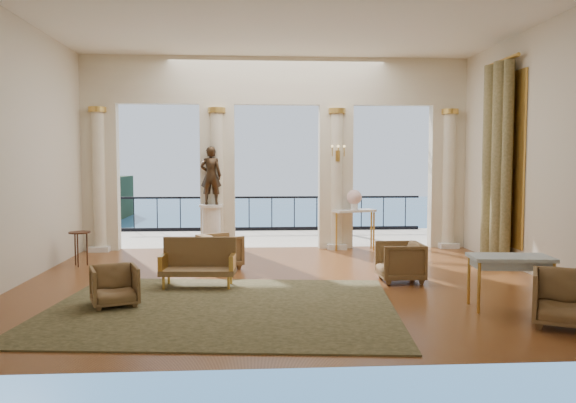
{
  "coord_description": "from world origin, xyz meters",
  "views": [
    {
      "loc": [
        -0.59,
        -9.45,
        2.05
      ],
      "look_at": [
        0.05,
        0.6,
        1.35
      ],
      "focal_mm": 35.0,
      "sensor_mm": 36.0,
      "label": 1
    }
  ],
  "objects": [
    {
      "name": "room_walls",
      "position": [
        0.0,
        -1.12,
        2.88
      ],
      "size": [
        9.0,
        9.0,
        9.0
      ],
      "color": "beige",
      "rests_on": "ground"
    },
    {
      "name": "balustrade",
      "position": [
        0.0,
        7.4,
        0.41
      ],
      "size": [
        9.0,
        0.06,
        1.03
      ],
      "color": "black",
      "rests_on": "terrace"
    },
    {
      "name": "pedestal",
      "position": [
        -1.53,
        3.5,
        0.52
      ],
      "size": [
        0.59,
        0.59,
        1.08
      ],
      "color": "silver",
      "rests_on": "ground"
    },
    {
      "name": "urn",
      "position": [
        1.8,
        3.55,
        1.21
      ],
      "size": [
        0.35,
        0.35,
        0.47
      ],
      "color": "white",
      "rests_on": "console_table"
    },
    {
      "name": "terrace",
      "position": [
        0.0,
        5.8,
        -0.05
      ],
      "size": [
        10.0,
        3.6,
        0.1
      ],
      "primitive_type": "cube",
      "color": "beige",
      "rests_on": "ground"
    },
    {
      "name": "settee",
      "position": [
        -1.48,
        -0.21,
        0.4
      ],
      "size": [
        1.25,
        0.59,
        0.81
      ],
      "rotation": [
        0.0,
        0.0,
        -0.06
      ],
      "color": "#4C381C",
      "rests_on": "ground"
    },
    {
      "name": "game_table",
      "position": [
        3.0,
        -1.93,
        0.67
      ],
      "size": [
        1.15,
        0.71,
        0.75
      ],
      "rotation": [
        0.0,
        0.0,
        -0.11
      ],
      "color": "#A4BDCC",
      "rests_on": "ground"
    },
    {
      "name": "headland",
      "position": [
        -30.0,
        70.0,
        -3.0
      ],
      "size": [
        22.0,
        18.0,
        6.0
      ],
      "primitive_type": "cube",
      "color": "black",
      "rests_on": "sea"
    },
    {
      "name": "side_table",
      "position": [
        -4.0,
        1.8,
        0.59
      ],
      "size": [
        0.42,
        0.42,
        0.68
      ],
      "color": "black",
      "rests_on": "ground"
    },
    {
      "name": "armchair_c",
      "position": [
        1.95,
        -0.03,
        0.38
      ],
      "size": [
        0.68,
        0.73,
        0.75
      ],
      "primitive_type": "imported",
      "rotation": [
        0.0,
        0.0,
        -1.57
      ],
      "color": "#4C381C",
      "rests_on": "ground"
    },
    {
      "name": "statue",
      "position": [
        -1.53,
        3.5,
        1.75
      ],
      "size": [
        0.52,
        0.37,
        1.33
      ],
      "primitive_type": "imported",
      "rotation": [
        0.0,
        0.0,
        3.04
      ],
      "color": "#312316",
      "rests_on": "pedestal"
    },
    {
      "name": "console_table",
      "position": [
        1.8,
        3.55,
        0.78
      ],
      "size": [
        1.06,
        0.69,
        0.94
      ],
      "rotation": [
        0.0,
        0.0,
        0.33
      ],
      "color": "silver",
      "rests_on": "ground"
    },
    {
      "name": "window_frame",
      "position": [
        4.47,
        1.5,
        2.1
      ],
      "size": [
        0.04,
        1.6,
        3.4
      ],
      "primitive_type": "cube",
      "color": "gold",
      "rests_on": "room_walls"
    },
    {
      "name": "floor",
      "position": [
        0.0,
        0.0,
        0.0
      ],
      "size": [
        9.0,
        9.0,
        0.0
      ],
      "primitive_type": "plane",
      "color": "#441B08",
      "rests_on": "ground"
    },
    {
      "name": "sea",
      "position": [
        0.0,
        60.0,
        -6.0
      ],
      "size": [
        160.0,
        160.0,
        0.0
      ],
      "primitive_type": "plane",
      "color": "#1E6291",
      "rests_on": "ground"
    },
    {
      "name": "curtain",
      "position": [
        4.28,
        1.5,
        2.02
      ],
      "size": [
        0.33,
        1.4,
        4.09
      ],
      "color": "brown",
      "rests_on": "ground"
    },
    {
      "name": "armchair_b",
      "position": [
        3.3,
        -2.8,
        0.39
      ],
      "size": [
        1.0,
        0.97,
        0.78
      ],
      "primitive_type": "imported",
      "rotation": [
        0.0,
        0.0,
        -0.48
      ],
      "color": "#4C381C",
      "rests_on": "ground"
    },
    {
      "name": "rug",
      "position": [
        -1.02,
        -1.65,
        0.01
      ],
      "size": [
        5.19,
        4.23,
        0.02
      ],
      "primitive_type": "cube",
      "rotation": [
        0.0,
        0.0,
        -0.1
      ],
      "color": "#30341C",
      "rests_on": "ground"
    },
    {
      "name": "arcade",
      "position": [
        -0.0,
        3.82,
        2.58
      ],
      "size": [
        9.0,
        0.56,
        4.5
      ],
      "color": "beige",
      "rests_on": "ground"
    },
    {
      "name": "palm_tree",
      "position": [
        2.0,
        6.6,
        4.09
      ],
      "size": [
        2.0,
        2.0,
        4.5
      ],
      "color": "#4C3823",
      "rests_on": "terrace"
    },
    {
      "name": "wall_sconce",
      "position": [
        1.4,
        3.51,
        2.23
      ],
      "size": [
        0.3,
        0.11,
        0.33
      ],
      "color": "gold",
      "rests_on": "arcade"
    },
    {
      "name": "armchair_a",
      "position": [
        -2.56,
        -1.43,
        0.32
      ],
      "size": [
        0.79,
        0.77,
        0.65
      ],
      "primitive_type": "imported",
      "rotation": [
        0.0,
        0.0,
        0.36
      ],
      "color": "#4C381C",
      "rests_on": "ground"
    },
    {
      "name": "armchair_d",
      "position": [
        -1.21,
        1.37,
        0.37
      ],
      "size": [
        0.93,
        0.95,
        0.74
      ],
      "primitive_type": "imported",
      "rotation": [
        0.0,
        0.0,
        2.06
      ],
      "color": "#4C381C",
      "rests_on": "ground"
    }
  ]
}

